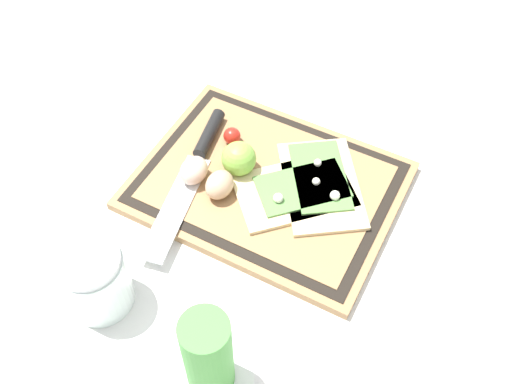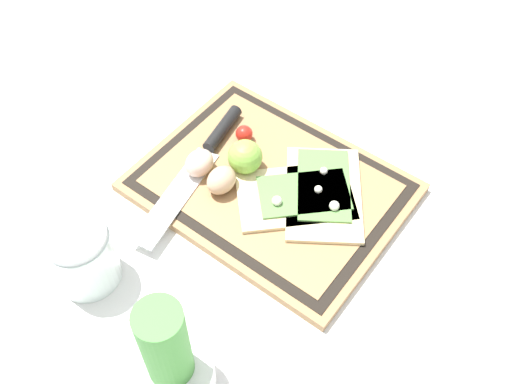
% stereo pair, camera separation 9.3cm
% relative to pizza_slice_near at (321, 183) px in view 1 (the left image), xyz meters
% --- Properties ---
extents(ground_plane, '(6.00, 6.00, 0.00)m').
position_rel_pizza_slice_near_xyz_m(ground_plane, '(0.08, 0.03, -0.02)').
color(ground_plane, silver).
extents(cutting_board, '(0.41, 0.31, 0.02)m').
position_rel_pizza_slice_near_xyz_m(cutting_board, '(0.08, 0.03, -0.01)').
color(cutting_board, '#997047').
rests_on(cutting_board, ground_plane).
extents(pizza_slice_near, '(0.20, 0.22, 0.02)m').
position_rel_pizza_slice_near_xyz_m(pizza_slice_near, '(0.00, 0.00, 0.00)').
color(pizza_slice_near, beige).
rests_on(pizza_slice_near, cutting_board).
extents(pizza_slice_far, '(0.21, 0.21, 0.02)m').
position_rel_pizza_slice_near_xyz_m(pizza_slice_far, '(0.03, 0.03, 0.00)').
color(pizza_slice_far, beige).
rests_on(pizza_slice_far, cutting_board).
extents(knife, '(0.09, 0.31, 0.02)m').
position_rel_pizza_slice_near_xyz_m(knife, '(0.20, 0.05, 0.00)').
color(knife, silver).
rests_on(knife, cutting_board).
extents(egg_brown, '(0.04, 0.05, 0.04)m').
position_rel_pizza_slice_near_xyz_m(egg_brown, '(0.14, 0.09, 0.02)').
color(egg_brown, tan).
rests_on(egg_brown, cutting_board).
extents(egg_pink, '(0.04, 0.05, 0.04)m').
position_rel_pizza_slice_near_xyz_m(egg_pink, '(0.19, 0.08, 0.02)').
color(egg_pink, beige).
rests_on(egg_pink, cutting_board).
extents(lime, '(0.06, 0.06, 0.06)m').
position_rel_pizza_slice_near_xyz_m(lime, '(0.13, 0.03, 0.02)').
color(lime, '#7FB742').
rests_on(lime, cutting_board).
extents(cherry_tomato_red, '(0.03, 0.03, 0.03)m').
position_rel_pizza_slice_near_xyz_m(cherry_tomato_red, '(0.17, -0.01, 0.01)').
color(cherry_tomato_red, red).
rests_on(cherry_tomato_red, cutting_board).
extents(herb_pot, '(0.10, 0.10, 0.21)m').
position_rel_pizza_slice_near_xyz_m(herb_pot, '(-0.02, 0.37, 0.05)').
color(herb_pot, white).
rests_on(herb_pot, ground_plane).
extents(sauce_jar, '(0.09, 0.09, 0.11)m').
position_rel_pizza_slice_near_xyz_m(sauce_jar, '(0.20, 0.32, 0.02)').
color(sauce_jar, silver).
rests_on(sauce_jar, ground_plane).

